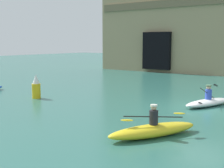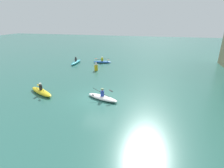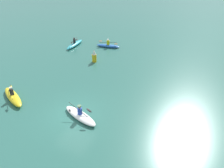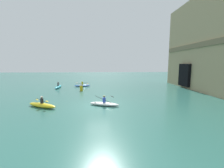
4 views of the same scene
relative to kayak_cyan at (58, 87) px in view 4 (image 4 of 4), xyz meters
The scene contains 6 objects.
ground_plane 13.84m from the kayak_cyan, 32.42° to the left, with size 120.00×120.00×0.00m, color #2D665B.
kayak_cyan is the anchor object (origin of this frame).
kayak_yellow 12.19m from the kayak_cyan, ahead, with size 2.26×3.40×1.10m.
kayak_white 14.30m from the kayak_cyan, 34.39° to the left, with size 1.82×3.22×1.08m.
kayak_blue 4.26m from the kayak_cyan, 108.46° to the left, with size 1.16×3.03×1.04m.
marker_buoy 5.49m from the kayak_cyan, 55.46° to the left, with size 0.48×0.48×1.37m.
Camera 4 is at (15.11, 0.58, 4.31)m, focal length 24.00 mm.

